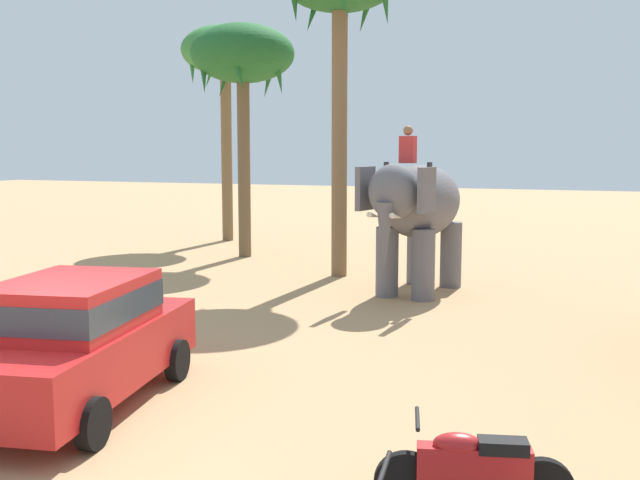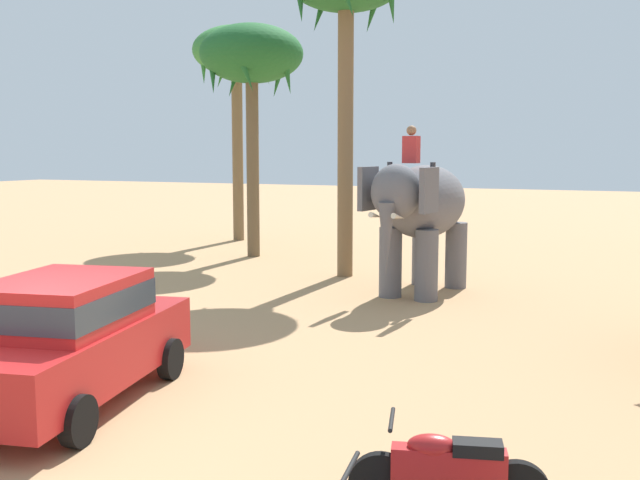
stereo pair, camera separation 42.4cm
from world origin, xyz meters
name	(u,v)px [view 1 (the left image)]	position (x,y,z in m)	size (l,w,h in m)	color
ground_plane	(53,425)	(0.00, 0.00, 0.00)	(120.00, 120.00, 0.00)	tan
car_sedan_foreground	(76,337)	(-0.13, 0.62, 0.93)	(2.52, 4.37, 1.70)	red
elephant_with_mahout	(417,209)	(1.88, 9.85, 1.99)	(1.97, 3.96, 3.88)	slate
motorcycle_mid_row	(473,470)	(5.17, -0.35, 0.46)	(1.76, 0.70, 0.94)	black
palm_tree_behind_elephant	(243,59)	(-4.72, 13.69, 6.13)	(3.20, 3.20, 7.21)	brown
palm_tree_near_hut	(225,56)	(-7.35, 17.23, 6.76)	(3.20, 3.20, 7.88)	brown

